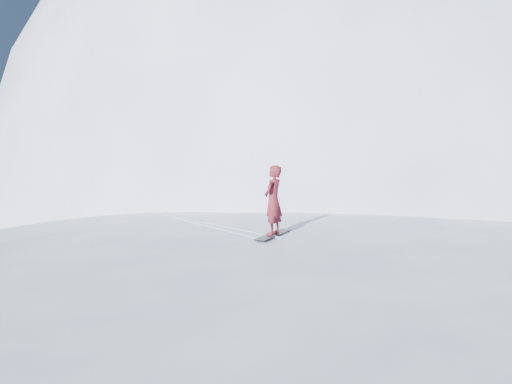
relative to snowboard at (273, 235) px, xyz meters
The scene contains 8 objects.
ground 2.97m from the snowboard, 75.28° to the right, with size 400.00×400.00×0.00m, color white.
near_ridge 3.11m from the snowboard, 42.85° to the left, with size 36.00×28.00×4.80m, color white.
summit_peak 33.19m from the snowboard, 47.32° to the left, with size 60.00×56.00×56.00m, color white.
peak_shoulder 21.23m from the snowboard, 60.35° to the left, with size 28.00×24.00×18.00m, color white.
wind_bumps 2.46m from the snowboard, 104.82° to the left, with size 16.00×14.40×1.00m.
snowboard is the anchor object (origin of this frame).
snowboarder 0.96m from the snowboard, ahead, with size 0.69×0.45×1.89m, color maroon.
board_tracks 2.58m from the snowboard, 110.51° to the left, with size 1.66×5.92×0.04m.
Camera 1 is at (-7.13, -9.98, 5.02)m, focal length 35.00 mm.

